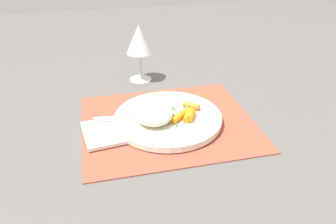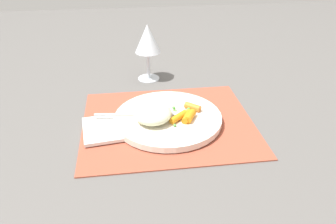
{
  "view_description": "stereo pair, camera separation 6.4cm",
  "coord_description": "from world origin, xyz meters",
  "px_view_note": "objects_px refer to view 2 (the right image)",
  "views": [
    {
      "loc": [
        -0.15,
        -0.65,
        0.42
      ],
      "look_at": [
        0.0,
        0.0,
        0.03
      ],
      "focal_mm": 35.34,
      "sensor_mm": 36.0,
      "label": 1
    },
    {
      "loc": [
        -0.09,
        -0.66,
        0.42
      ],
      "look_at": [
        0.0,
        0.0,
        0.03
      ],
      "focal_mm": 35.34,
      "sensor_mm": 36.0,
      "label": 2
    }
  ],
  "objects_px": {
    "carrot_portion": "(187,114)",
    "wine_glass": "(148,40)",
    "fork": "(148,115)",
    "napkin": "(103,129)",
    "plate": "(168,118)",
    "rice_mound": "(153,113)"
  },
  "relations": [
    {
      "from": "wine_glass",
      "to": "carrot_portion",
      "type": "bearing_deg",
      "value": -76.06
    },
    {
      "from": "plate",
      "to": "rice_mound",
      "type": "relative_size",
      "value": 2.78
    },
    {
      "from": "napkin",
      "to": "carrot_portion",
      "type": "bearing_deg",
      "value": 2.58
    },
    {
      "from": "carrot_portion",
      "to": "wine_glass",
      "type": "height_order",
      "value": "wine_glass"
    },
    {
      "from": "carrot_portion",
      "to": "wine_glass",
      "type": "distance_m",
      "value": 0.3
    },
    {
      "from": "wine_glass",
      "to": "napkin",
      "type": "distance_m",
      "value": 0.33
    },
    {
      "from": "carrot_portion",
      "to": "wine_glass",
      "type": "bearing_deg",
      "value": 103.94
    },
    {
      "from": "fork",
      "to": "wine_glass",
      "type": "xyz_separation_m",
      "value": [
        0.02,
        0.25,
        0.1
      ]
    },
    {
      "from": "rice_mound",
      "to": "carrot_portion",
      "type": "xyz_separation_m",
      "value": [
        0.08,
        0.0,
        -0.01
      ]
    },
    {
      "from": "fork",
      "to": "napkin",
      "type": "bearing_deg",
      "value": -165.66
    },
    {
      "from": "carrot_portion",
      "to": "fork",
      "type": "height_order",
      "value": "carrot_portion"
    },
    {
      "from": "carrot_portion",
      "to": "napkin",
      "type": "distance_m",
      "value": 0.2
    },
    {
      "from": "plate",
      "to": "rice_mound",
      "type": "xyz_separation_m",
      "value": [
        -0.04,
        -0.02,
        0.03
      ]
    },
    {
      "from": "plate",
      "to": "wine_glass",
      "type": "bearing_deg",
      "value": 95.38
    },
    {
      "from": "carrot_portion",
      "to": "fork",
      "type": "relative_size",
      "value": 0.41
    },
    {
      "from": "fork",
      "to": "carrot_portion",
      "type": "bearing_deg",
      "value": -11.62
    },
    {
      "from": "fork",
      "to": "napkin",
      "type": "xyz_separation_m",
      "value": [
        -0.11,
        -0.03,
        -0.01
      ]
    },
    {
      "from": "plate",
      "to": "rice_mound",
      "type": "bearing_deg",
      "value": -156.39
    },
    {
      "from": "carrot_portion",
      "to": "napkin",
      "type": "bearing_deg",
      "value": -177.42
    },
    {
      "from": "rice_mound",
      "to": "fork",
      "type": "xyz_separation_m",
      "value": [
        -0.01,
        0.02,
        -0.02
      ]
    },
    {
      "from": "plate",
      "to": "carrot_portion",
      "type": "relative_size",
      "value": 2.96
    },
    {
      "from": "plate",
      "to": "napkin",
      "type": "bearing_deg",
      "value": -171.9
    }
  ]
}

